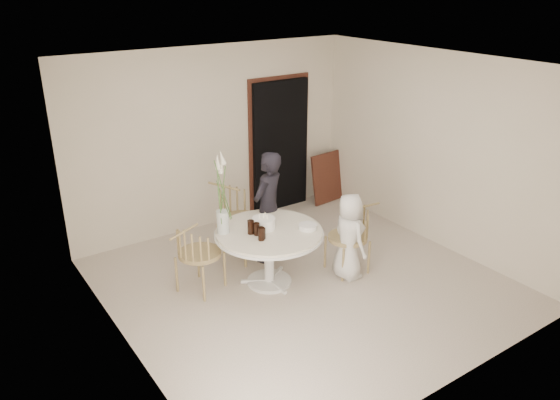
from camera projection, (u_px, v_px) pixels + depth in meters
ground at (303, 283)px, 6.87m from camera, size 4.50×4.50×0.00m
room_shell at (306, 161)px, 6.25m from camera, size 4.50×4.50×4.50m
doorway at (280, 146)px, 8.74m from camera, size 1.00×0.10×2.10m
door_trim at (279, 142)px, 8.74m from camera, size 1.12×0.03×2.22m
table at (269, 239)px, 6.64m from camera, size 1.33×1.33×0.73m
picture_frame at (327, 178)px, 9.21m from camera, size 0.65×0.25×0.83m
chair_far at (233, 211)px, 7.36m from camera, size 0.69×0.71×0.99m
chair_right at (356, 229)px, 7.00m from camera, size 0.56×0.52×0.88m
chair_left at (192, 251)px, 6.42m from camera, size 0.66×0.64×0.90m
girl at (268, 207)px, 7.17m from camera, size 0.66×0.56×1.52m
boy at (349, 237)px, 6.81m from camera, size 0.41×0.58×1.13m
birthday_cake at (264, 223)px, 6.62m from camera, size 0.29×0.29×0.19m
cola_tumbler_a at (257, 229)px, 6.45m from camera, size 0.08×0.08×0.15m
cola_tumbler_b at (261, 234)px, 6.32m from camera, size 0.09×0.09×0.16m
cola_tumbler_c at (263, 233)px, 6.36m from camera, size 0.07×0.07×0.13m
cola_tumbler_d at (251, 227)px, 6.48m from camera, size 0.09×0.09×0.17m
plate_stack at (308, 227)px, 6.62m from camera, size 0.24×0.24×0.06m
flower_vase at (222, 204)px, 6.40m from camera, size 0.15×0.15×1.05m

